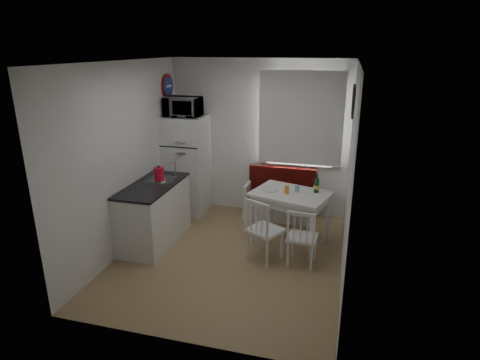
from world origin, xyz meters
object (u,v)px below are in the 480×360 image
(microwave, at_px, (183,107))
(kettle, at_px, (159,174))
(dining_table, at_px, (290,198))
(wine_bottle, at_px, (317,183))
(fridge, at_px, (187,165))
(bench, at_px, (280,202))
(chair_right, at_px, (302,232))
(chair_left, at_px, (264,225))
(kitchen_counter, at_px, (154,213))

(microwave, bearing_deg, kettle, -88.38)
(dining_table, height_order, wine_bottle, wine_bottle)
(fridge, bearing_deg, wine_bottle, -16.49)
(bench, height_order, kettle, kettle)
(dining_table, height_order, kettle, kettle)
(chair_right, relative_size, fridge, 0.26)
(microwave, bearing_deg, chair_right, -32.47)
(dining_table, distance_m, wine_bottle, 0.43)
(chair_right, bearing_deg, wine_bottle, 86.03)
(chair_left, distance_m, microwave, 2.51)
(kitchen_counter, relative_size, fridge, 0.79)
(fridge, height_order, wine_bottle, fridge)
(chair_left, relative_size, chair_right, 1.30)
(chair_left, bearing_deg, kitchen_counter, -158.56)
(chair_left, xyz_separation_m, microwave, (-1.65, 1.38, 1.28))
(chair_right, distance_m, wine_bottle, 0.87)
(chair_right, distance_m, fridge, 2.60)
(chair_right, height_order, fridge, fridge)
(bench, bearing_deg, chair_right, -70.74)
(dining_table, xyz_separation_m, microwave, (-1.90, 0.72, 1.14))
(kitchen_counter, bearing_deg, wine_bottle, 14.24)
(kitchen_counter, distance_m, wine_bottle, 2.39)
(bench, xyz_separation_m, microwave, (-1.62, -0.16, 1.56))
(kitchen_counter, distance_m, bench, 2.13)
(dining_table, distance_m, chair_left, 0.72)
(bench, relative_size, microwave, 2.07)
(chair_left, bearing_deg, chair_right, 28.76)
(microwave, xyz_separation_m, kettle, (0.03, -1.06, -0.82))
(bench, height_order, wine_bottle, wine_bottle)
(bench, bearing_deg, fridge, -176.21)
(kitchen_counter, height_order, wine_bottle, kitchen_counter)
(bench, distance_m, kettle, 2.13)
(fridge, bearing_deg, microwave, -90.00)
(chair_right, xyz_separation_m, microwave, (-2.15, 1.37, 1.34))
(kitchen_counter, distance_m, chair_left, 1.69)
(microwave, height_order, kettle, microwave)
(fridge, bearing_deg, kitchen_counter, -90.90)
(dining_table, distance_m, kettle, 1.93)
(kitchen_counter, distance_m, fridge, 1.30)
(chair_right, xyz_separation_m, kettle, (-2.12, 0.31, 0.52))
(kitchen_counter, height_order, fridge, fridge)
(kettle, bearing_deg, wine_bottle, 11.26)
(bench, relative_size, wine_bottle, 4.14)
(fridge, xyz_separation_m, kettle, (0.03, -1.11, 0.18))
(bench, distance_m, fridge, 1.72)
(dining_table, bearing_deg, chair_left, -94.03)
(chair_right, xyz_separation_m, fridge, (-2.15, 1.42, 0.34))
(chair_right, bearing_deg, microwave, 151.12)
(kettle, bearing_deg, microwave, 91.62)
(chair_right, relative_size, microwave, 0.76)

